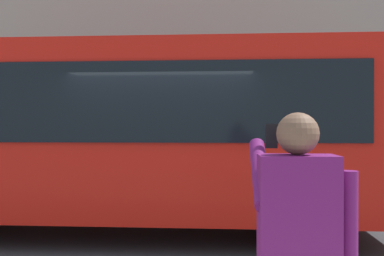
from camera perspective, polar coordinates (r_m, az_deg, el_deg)
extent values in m
plane|color=#38383A|center=(6.82, -3.26, -14.80)|extent=(60.00, 60.00, 0.00)
cube|color=maroon|center=(13.06, 15.82, 5.70)|extent=(4.40, 1.10, 0.24)
cube|color=red|center=(7.18, -10.86, -0.31)|extent=(9.00, 2.50, 2.60)
cube|color=black|center=(5.98, -13.95, 3.39)|extent=(7.60, 0.06, 1.10)
cylinder|color=black|center=(8.22, 12.19, -8.62)|extent=(1.00, 0.28, 1.00)
cylinder|color=black|center=(6.09, 15.22, -11.81)|extent=(1.00, 0.28, 1.00)
cube|color=#6B1960|center=(2.32, 13.92, -11.69)|extent=(0.40, 0.24, 0.66)
sphere|color=brown|center=(2.27, 13.94, -0.74)|extent=(0.22, 0.22, 0.22)
cylinder|color=#6B1960|center=(2.38, 20.24, -12.34)|extent=(0.09, 0.09, 0.58)
cylinder|color=#6B1960|center=(2.41, 9.03, -5.90)|extent=(0.09, 0.48, 0.37)
cube|color=black|center=(2.55, 10.55, -1.06)|extent=(0.07, 0.01, 0.14)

